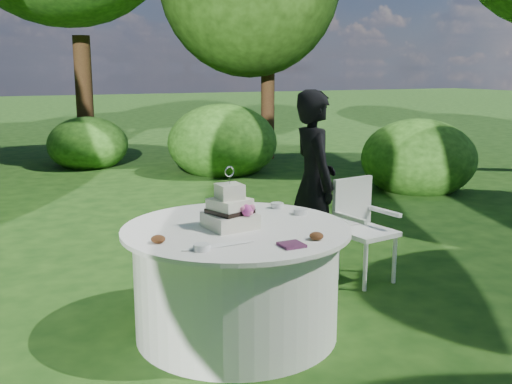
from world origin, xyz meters
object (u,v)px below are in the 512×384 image
napkins (292,245)px  cake (230,211)px  chair (361,222)px  guest (314,183)px  table (236,280)px

napkins → cake: (-0.17, 0.56, 0.10)m
cake → chair: bearing=20.7°
chair → cake: bearing=-159.3°
napkins → guest: (1.03, 1.46, 0.05)m
napkins → chair: size_ratio=0.16×
cake → chair: size_ratio=0.47×
table → chair: bearing=21.3°
cake → chair: 1.61m
napkins → cake: 0.59m
table → chair: chair is taller
napkins → chair: bearing=40.6°
guest → cake: size_ratio=3.90×
guest → cake: bearing=137.6°
table → cake: (-0.04, 0.00, 0.50)m
napkins → table: 0.69m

